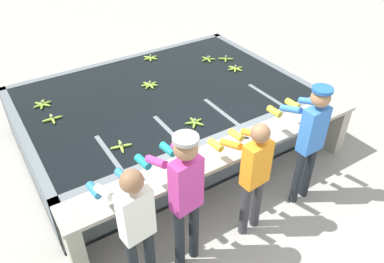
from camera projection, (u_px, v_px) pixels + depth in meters
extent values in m
plane|color=#A3A099|center=(235.00, 206.00, 4.97)|extent=(80.00, 80.00, 0.00)
cube|color=slate|center=(164.00, 132.00, 6.28)|extent=(4.29, 2.98, 0.06)
cube|color=slate|center=(214.00, 161.00, 5.08)|extent=(4.29, 0.12, 0.82)
cube|color=slate|center=(126.00, 78.00, 7.04)|extent=(4.29, 0.12, 0.82)
cube|color=slate|center=(30.00, 158.00, 5.14)|extent=(0.12, 2.98, 0.82)
cube|color=slate|center=(261.00, 80.00, 6.97)|extent=(0.12, 2.98, 0.82)
cube|color=black|center=(163.00, 112.00, 6.04)|extent=(4.05, 2.74, 0.76)
cube|color=slate|center=(112.00, 177.00, 4.83)|extent=(0.06, 0.80, 0.82)
cube|color=slate|center=(170.00, 154.00, 5.21)|extent=(0.06, 0.80, 0.82)
cube|color=slate|center=(220.00, 135.00, 5.58)|extent=(0.06, 0.80, 0.82)
cube|color=slate|center=(263.00, 117.00, 5.96)|extent=(0.06, 0.80, 0.82)
cube|color=#A8A393|center=(228.00, 150.00, 4.66)|extent=(4.29, 0.45, 0.05)
cube|color=#A8A393|center=(74.00, 245.00, 4.01)|extent=(0.16, 0.41, 0.77)
cube|color=#A8A393|center=(332.00, 127.00, 5.80)|extent=(0.16, 0.41, 0.77)
cylinder|color=#1E2328|center=(150.00, 255.00, 3.89)|extent=(0.11, 0.11, 0.80)
cube|color=white|center=(136.00, 215.00, 3.44)|extent=(0.34, 0.21, 0.57)
sphere|color=#896042|center=(132.00, 181.00, 3.19)|extent=(0.22, 0.22, 0.22)
cylinder|color=white|center=(104.00, 192.00, 3.40)|extent=(0.12, 0.32, 0.18)
cylinder|color=teal|center=(94.00, 190.00, 3.65)|extent=(0.11, 0.21, 0.08)
cylinder|color=white|center=(134.00, 177.00, 3.56)|extent=(0.12, 0.32, 0.18)
cylinder|color=teal|center=(123.00, 176.00, 3.81)|extent=(0.11, 0.21, 0.08)
cylinder|color=#1E2328|center=(180.00, 239.00, 4.01)|extent=(0.11, 0.11, 0.86)
cylinder|color=#1E2328|center=(194.00, 229.00, 4.11)|extent=(0.11, 0.11, 0.86)
cube|color=#BC388E|center=(186.00, 185.00, 3.63)|extent=(0.34, 0.21, 0.61)
sphere|color=#9E704C|center=(186.00, 148.00, 3.37)|extent=(0.23, 0.23, 0.23)
cylinder|color=#9E9E99|center=(186.00, 139.00, 3.30)|extent=(0.25, 0.25, 0.04)
cylinder|color=#BC388E|center=(156.00, 162.00, 3.57)|extent=(0.12, 0.32, 0.18)
cylinder|color=teal|center=(143.00, 162.00, 3.82)|extent=(0.11, 0.21, 0.08)
cylinder|color=#BC388E|center=(182.00, 148.00, 3.74)|extent=(0.12, 0.32, 0.18)
cylinder|color=teal|center=(168.00, 149.00, 3.99)|extent=(0.11, 0.21, 0.08)
cylinder|color=#38383D|center=(245.00, 210.00, 4.41)|extent=(0.11, 0.11, 0.77)
cylinder|color=#38383D|center=(257.00, 202.00, 4.51)|extent=(0.11, 0.11, 0.77)
cube|color=orange|center=(256.00, 164.00, 4.07)|extent=(0.33, 0.20, 0.55)
sphere|color=#896042|center=(260.00, 133.00, 3.83)|extent=(0.21, 0.21, 0.21)
cylinder|color=orange|center=(231.00, 144.00, 4.04)|extent=(0.11, 0.32, 0.18)
cylinder|color=gold|center=(215.00, 145.00, 4.30)|extent=(0.10, 0.21, 0.08)
cylinder|color=orange|center=(252.00, 134.00, 4.20)|extent=(0.11, 0.32, 0.18)
cylinder|color=gold|center=(236.00, 135.00, 4.46)|extent=(0.10, 0.21, 0.08)
cylinder|color=#1E2328|center=(298.00, 177.00, 4.82)|extent=(0.11, 0.11, 0.84)
cylinder|color=#1E2328|center=(308.00, 171.00, 4.91)|extent=(0.11, 0.11, 0.84)
cube|color=blue|center=(313.00, 130.00, 4.45)|extent=(0.32, 0.18, 0.59)
sphere|color=#9E704C|center=(321.00, 98.00, 4.19)|extent=(0.23, 0.23, 0.23)
cylinder|color=#1E5199|center=(323.00, 90.00, 4.13)|extent=(0.24, 0.24, 0.04)
cylinder|color=blue|center=(291.00, 109.00, 4.42)|extent=(0.09, 0.31, 0.18)
cylinder|color=gold|center=(274.00, 111.00, 4.69)|extent=(0.09, 0.20, 0.08)
cylinder|color=blue|center=(310.00, 101.00, 4.57)|extent=(0.09, 0.31, 0.18)
cylinder|color=gold|center=(292.00, 104.00, 4.83)|extent=(0.09, 0.20, 0.08)
ellipsoid|color=#9EC642|center=(48.00, 120.00, 5.14)|extent=(0.17, 0.04, 0.04)
ellipsoid|color=#9EC642|center=(53.00, 121.00, 5.12)|extent=(0.04, 0.17, 0.04)
ellipsoid|color=#9EC642|center=(56.00, 118.00, 5.18)|extent=(0.17, 0.04, 0.04)
ellipsoid|color=#9EC642|center=(51.00, 117.00, 5.20)|extent=(0.04, 0.17, 0.04)
cylinder|color=tan|center=(52.00, 117.00, 5.14)|extent=(0.03, 0.03, 0.04)
ellipsoid|color=#9EC642|center=(148.00, 59.00, 6.75)|extent=(0.17, 0.05, 0.04)
ellipsoid|color=#9EC642|center=(151.00, 59.00, 6.73)|extent=(0.11, 0.17, 0.04)
ellipsoid|color=#9EC642|center=(153.00, 58.00, 6.76)|extent=(0.13, 0.16, 0.04)
ellipsoid|color=#9EC642|center=(153.00, 57.00, 6.80)|extent=(0.17, 0.05, 0.04)
ellipsoid|color=#9EC642|center=(150.00, 57.00, 6.82)|extent=(0.11, 0.17, 0.04)
ellipsoid|color=#9EC642|center=(148.00, 57.00, 6.79)|extent=(0.13, 0.16, 0.04)
cylinder|color=tan|center=(150.00, 56.00, 6.75)|extent=(0.03, 0.03, 0.04)
ellipsoid|color=#7FAD33|center=(229.00, 59.00, 6.74)|extent=(0.16, 0.13, 0.04)
ellipsoid|color=#7FAD33|center=(226.00, 57.00, 6.79)|extent=(0.13, 0.16, 0.04)
ellipsoid|color=#7FAD33|center=(223.00, 59.00, 6.75)|extent=(0.16, 0.13, 0.04)
ellipsoid|color=#7FAD33|center=(226.00, 60.00, 6.70)|extent=(0.13, 0.16, 0.04)
cylinder|color=tan|center=(226.00, 57.00, 6.72)|extent=(0.03, 0.03, 0.04)
ellipsoid|color=#93BC3D|center=(39.00, 106.00, 5.44)|extent=(0.17, 0.06, 0.04)
ellipsoid|color=#93BC3D|center=(42.00, 106.00, 5.43)|extent=(0.10, 0.17, 0.04)
ellipsoid|color=#93BC3D|center=(46.00, 105.00, 5.46)|extent=(0.13, 0.16, 0.04)
ellipsoid|color=#93BC3D|center=(46.00, 103.00, 5.50)|extent=(0.17, 0.06, 0.04)
ellipsoid|color=#93BC3D|center=(43.00, 102.00, 5.52)|extent=(0.10, 0.17, 0.04)
ellipsoid|color=#93BC3D|center=(39.00, 104.00, 5.49)|extent=(0.13, 0.16, 0.04)
cylinder|color=tan|center=(42.00, 102.00, 5.45)|extent=(0.03, 0.03, 0.04)
ellipsoid|color=#93BC3D|center=(151.00, 86.00, 5.92)|extent=(0.05, 0.17, 0.04)
ellipsoid|color=#93BC3D|center=(153.00, 85.00, 5.95)|extent=(0.15, 0.14, 0.04)
ellipsoid|color=#93BC3D|center=(153.00, 84.00, 5.99)|extent=(0.17, 0.06, 0.04)
ellipsoid|color=#93BC3D|center=(150.00, 83.00, 6.00)|extent=(0.11, 0.17, 0.04)
ellipsoid|color=#93BC3D|center=(147.00, 84.00, 5.98)|extent=(0.10, 0.17, 0.04)
ellipsoid|color=#93BC3D|center=(146.00, 85.00, 5.94)|extent=(0.17, 0.08, 0.04)
ellipsoid|color=#93BC3D|center=(148.00, 86.00, 5.91)|extent=(0.16, 0.13, 0.04)
cylinder|color=tan|center=(150.00, 83.00, 5.93)|extent=(0.03, 0.03, 0.04)
ellipsoid|color=#75A333|center=(211.00, 59.00, 6.73)|extent=(0.16, 0.13, 0.04)
ellipsoid|color=#75A333|center=(209.00, 58.00, 6.78)|extent=(0.16, 0.13, 0.04)
ellipsoid|color=#75A333|center=(206.00, 58.00, 6.76)|extent=(0.09, 0.17, 0.04)
ellipsoid|color=#75A333|center=(206.00, 60.00, 6.71)|extent=(0.17, 0.04, 0.04)
ellipsoid|color=#75A333|center=(209.00, 60.00, 6.69)|extent=(0.08, 0.17, 0.04)
cylinder|color=tan|center=(208.00, 57.00, 6.71)|extent=(0.03, 0.03, 0.04)
ellipsoid|color=#8CB738|center=(235.00, 67.00, 6.47)|extent=(0.14, 0.15, 0.04)
ellipsoid|color=#8CB738|center=(233.00, 68.00, 6.45)|extent=(0.09, 0.17, 0.04)
ellipsoid|color=#8CB738|center=(232.00, 69.00, 6.41)|extent=(0.17, 0.07, 0.04)
ellipsoid|color=#8CB738|center=(235.00, 70.00, 6.38)|extent=(0.14, 0.15, 0.04)
ellipsoid|color=#8CB738|center=(238.00, 69.00, 6.40)|extent=(0.09, 0.17, 0.04)
ellipsoid|color=#8CB738|center=(238.00, 68.00, 6.44)|extent=(0.17, 0.07, 0.04)
cylinder|color=tan|center=(235.00, 67.00, 6.40)|extent=(0.03, 0.03, 0.04)
ellipsoid|color=#9EC642|center=(120.00, 144.00, 4.70)|extent=(0.07, 0.17, 0.04)
ellipsoid|color=#9EC642|center=(117.00, 147.00, 4.65)|extent=(0.17, 0.07, 0.04)
ellipsoid|color=#9EC642|center=(122.00, 149.00, 4.62)|extent=(0.07, 0.17, 0.04)
ellipsoid|color=#9EC642|center=(126.00, 145.00, 4.68)|extent=(0.17, 0.07, 0.04)
cylinder|color=tan|center=(121.00, 144.00, 4.64)|extent=(0.03, 0.03, 0.04)
ellipsoid|color=#75A333|center=(194.00, 125.00, 5.04)|extent=(0.14, 0.15, 0.04)
ellipsoid|color=#75A333|center=(198.00, 124.00, 5.07)|extent=(0.12, 0.16, 0.04)
ellipsoid|color=#75A333|center=(198.00, 121.00, 5.12)|extent=(0.17, 0.07, 0.04)
ellipsoid|color=#75A333|center=(193.00, 121.00, 5.13)|extent=(0.05, 0.17, 0.04)
ellipsoid|color=#75A333|center=(191.00, 123.00, 5.08)|extent=(0.17, 0.10, 0.04)
cylinder|color=tan|center=(195.00, 120.00, 5.07)|extent=(0.03, 0.03, 0.04)
cube|color=silver|center=(260.00, 139.00, 4.80)|extent=(0.17, 0.15, 0.00)
cube|color=black|center=(245.00, 138.00, 4.82)|extent=(0.09, 0.08, 0.02)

